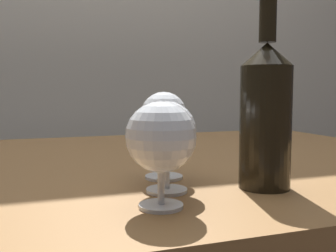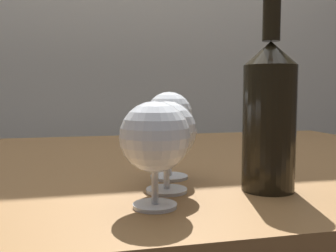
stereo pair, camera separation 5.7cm
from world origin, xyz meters
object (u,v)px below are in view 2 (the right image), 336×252
(wine_glass_merlot, at_px, (155,138))
(wine_glass_rose, at_px, (169,117))
(wine_bottle, at_px, (269,112))
(wine_glass_amber, at_px, (168,133))

(wine_glass_merlot, relative_size, wine_glass_rose, 0.93)
(wine_bottle, bearing_deg, wine_glass_merlot, -165.92)
(wine_glass_amber, relative_size, wine_bottle, 0.44)
(wine_glass_amber, xyz_separation_m, wine_glass_rose, (0.02, 0.09, 0.02))
(wine_bottle, bearing_deg, wine_glass_amber, 170.15)
(wine_glass_amber, distance_m, wine_glass_rose, 0.09)
(wine_glass_merlot, height_order, wine_glass_amber, wine_glass_merlot)
(wine_glass_amber, distance_m, wine_bottle, 0.15)
(wine_glass_merlot, relative_size, wine_bottle, 0.44)
(wine_glass_rose, bearing_deg, wine_bottle, -41.54)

